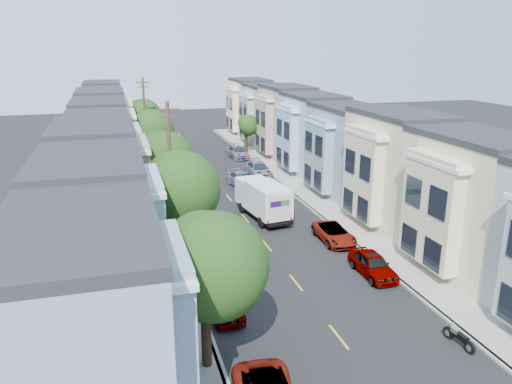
# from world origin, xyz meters

# --- Properties ---
(ground) EXTENTS (160.00, 160.00, 0.00)m
(ground) POSITION_xyz_m (0.00, 0.00, 0.00)
(ground) COLOR black
(ground) RESTS_ON ground
(road_slab) EXTENTS (12.00, 70.00, 0.02)m
(road_slab) POSITION_xyz_m (0.00, 15.00, 0.01)
(road_slab) COLOR black
(road_slab) RESTS_ON ground
(curb_left) EXTENTS (0.30, 70.00, 0.15)m
(curb_left) POSITION_xyz_m (-6.05, 15.00, 0.07)
(curb_left) COLOR gray
(curb_left) RESTS_ON ground
(curb_right) EXTENTS (0.30, 70.00, 0.15)m
(curb_right) POSITION_xyz_m (6.05, 15.00, 0.07)
(curb_right) COLOR gray
(curb_right) RESTS_ON ground
(sidewalk_left) EXTENTS (2.60, 70.00, 0.15)m
(sidewalk_left) POSITION_xyz_m (-7.35, 15.00, 0.07)
(sidewalk_left) COLOR gray
(sidewalk_left) RESTS_ON ground
(sidewalk_right) EXTENTS (2.60, 70.00, 0.15)m
(sidewalk_right) POSITION_xyz_m (7.35, 15.00, 0.07)
(sidewalk_right) COLOR gray
(sidewalk_right) RESTS_ON ground
(centerline) EXTENTS (0.12, 70.00, 0.01)m
(centerline) POSITION_xyz_m (0.00, 15.00, 0.00)
(centerline) COLOR gold
(centerline) RESTS_ON ground
(townhouse_row_left) EXTENTS (5.00, 70.00, 8.50)m
(townhouse_row_left) POSITION_xyz_m (-11.15, 15.00, 0.00)
(townhouse_row_left) COLOR #859BA6
(townhouse_row_left) RESTS_ON ground
(townhouse_row_right) EXTENTS (5.00, 70.00, 8.50)m
(townhouse_row_right) POSITION_xyz_m (11.15, 15.00, 0.00)
(townhouse_row_right) COLOR #859BA6
(townhouse_row_right) RESTS_ON ground
(tree_a) EXTENTS (4.70, 4.70, 7.16)m
(tree_a) POSITION_xyz_m (-6.30, -12.59, 4.80)
(tree_a) COLOR black
(tree_a) RESTS_ON ground
(tree_b) EXTENTS (4.70, 4.70, 7.76)m
(tree_b) POSITION_xyz_m (-6.30, -2.75, 5.39)
(tree_b) COLOR black
(tree_b) RESTS_ON ground
(tree_c) EXTENTS (4.70, 4.70, 7.35)m
(tree_c) POSITION_xyz_m (-6.30, 7.25, 4.98)
(tree_c) COLOR black
(tree_c) RESTS_ON ground
(tree_d) EXTENTS (4.47, 4.47, 7.54)m
(tree_d) POSITION_xyz_m (-6.30, 19.26, 5.28)
(tree_d) COLOR black
(tree_d) RESTS_ON ground
(tree_e) EXTENTS (4.70, 4.70, 7.32)m
(tree_e) POSITION_xyz_m (-6.30, 32.69, 4.95)
(tree_e) COLOR black
(tree_e) RESTS_ON ground
(tree_far_r) EXTENTS (2.74, 2.74, 5.06)m
(tree_far_r) POSITION_xyz_m (6.89, 30.83, 3.63)
(tree_far_r) COLOR black
(tree_far_r) RESTS_ON ground
(utility_pole_near) EXTENTS (1.60, 0.26, 10.00)m
(utility_pole_near) POSITION_xyz_m (-6.30, 2.00, 5.15)
(utility_pole_near) COLOR #42301E
(utility_pole_near) RESTS_ON ground
(utility_pole_far) EXTENTS (1.60, 0.26, 10.00)m
(utility_pole_far) POSITION_xyz_m (-6.30, 28.00, 5.15)
(utility_pole_far) COLOR #42301E
(utility_pole_far) RESTS_ON ground
(fedex_truck) EXTENTS (2.43, 6.32, 3.03)m
(fedex_truck) POSITION_xyz_m (1.44, 5.78, 1.69)
(fedex_truck) COLOR white
(fedex_truck) RESTS_ON ground
(lead_sedan) EXTENTS (2.59, 4.96, 1.42)m
(lead_sedan) POSITION_xyz_m (2.08, 15.40, 0.71)
(lead_sedan) COLOR black
(lead_sedan) RESTS_ON ground
(parked_left_b) EXTENTS (1.67, 4.20, 1.35)m
(parked_left_b) POSITION_xyz_m (-4.90, -8.34, 0.68)
(parked_left_b) COLOR black
(parked_left_b) RESTS_ON ground
(parked_left_c) EXTENTS (1.70, 4.17, 1.36)m
(parked_left_c) POSITION_xyz_m (-4.90, 1.84, 0.68)
(parked_left_c) COLOR #8C97A2
(parked_left_c) RESTS_ON ground
(parked_left_d) EXTENTS (1.65, 4.53, 1.50)m
(parked_left_d) POSITION_xyz_m (-4.90, 13.36, 0.75)
(parked_left_d) COLOR #32070E
(parked_left_d) RESTS_ON ground
(parked_right_a) EXTENTS (1.70, 4.41, 1.43)m
(parked_right_a) POSITION_xyz_m (4.90, -6.29, 0.71)
(parked_right_a) COLOR #33353A
(parked_right_a) RESTS_ON ground
(parked_right_b) EXTENTS (2.12, 4.48, 1.24)m
(parked_right_b) POSITION_xyz_m (4.90, -0.60, 0.62)
(parked_right_b) COLOR white
(parked_right_b) RESTS_ON ground
(parked_right_c) EXTENTS (2.15, 4.96, 1.48)m
(parked_right_c) POSITION_xyz_m (4.90, 19.09, 0.74)
(parked_right_c) COLOR black
(parked_right_c) RESTS_ON ground
(parked_right_d) EXTENTS (2.42, 4.92, 1.43)m
(parked_right_d) POSITION_xyz_m (4.90, 28.59, 0.71)
(parked_right_d) COLOR black
(parked_right_d) RESTS_ON ground
(motorcycle) EXTENTS (0.27, 1.98, 0.79)m
(motorcycle) POSITION_xyz_m (5.13, -14.18, 0.42)
(motorcycle) COLOR black
(motorcycle) RESTS_ON ground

